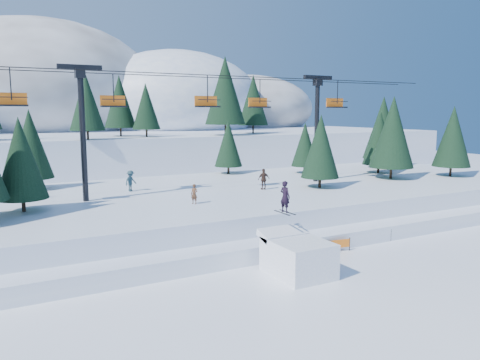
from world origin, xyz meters
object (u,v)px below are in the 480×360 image
jump_kicker (297,255)px  banner_near (331,245)px  chairlift (199,112)px  banner_far (372,234)px

jump_kicker → banner_near: jump_kicker is taller
jump_kicker → chairlift: 17.57m
jump_kicker → banner_near: 5.09m
banner_near → banner_far: size_ratio=1.08×
jump_kicker → chairlift: bearing=87.4°
banner_near → banner_far: same height
banner_far → banner_near: bearing=-170.6°
banner_near → chairlift: bearing=105.9°
chairlift → jump_kicker: bearing=-92.6°
chairlift → banner_far: chairlift is taller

